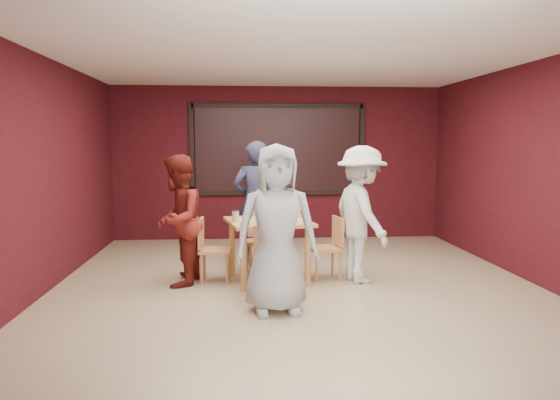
{
  "coord_description": "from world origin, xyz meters",
  "views": [
    {
      "loc": [
        -0.7,
        -6.53,
        1.77
      ],
      "look_at": [
        -0.19,
        0.34,
        1.05
      ],
      "focal_mm": 35.0,
      "sensor_mm": 36.0,
      "label": 1
    }
  ],
  "objects": [
    {
      "name": "diner_left",
      "position": [
        -1.47,
        0.25,
        0.81
      ],
      "size": [
        0.73,
        0.88,
        1.63
      ],
      "primitive_type": "imported",
      "rotation": [
        0.0,
        0.0,
        -1.72
      ],
      "color": "maroon",
      "rests_on": "floor"
    },
    {
      "name": "floor",
      "position": [
        0.0,
        0.0,
        0.0
      ],
      "size": [
        7.0,
        7.0,
        0.0
      ],
      "primitive_type": "plane",
      "color": "tan",
      "rests_on": "ground"
    },
    {
      "name": "dining_table",
      "position": [
        -0.34,
        0.34,
        0.69
      ],
      "size": [
        1.17,
        1.17,
        0.94
      ],
      "color": "tan",
      "rests_on": "floor"
    },
    {
      "name": "window_blinds",
      "position": [
        0.0,
        3.45,
        1.65
      ],
      "size": [
        3.0,
        0.02,
        1.5
      ],
      "primitive_type": "cube",
      "color": "black"
    },
    {
      "name": "chair_front",
      "position": [
        -0.34,
        -0.52,
        0.5
      ],
      "size": [
        0.44,
        0.44,
        0.88
      ],
      "color": "tan",
      "rests_on": "floor"
    },
    {
      "name": "diner_right",
      "position": [
        0.83,
        0.24,
        0.87
      ],
      "size": [
        0.9,
        1.25,
        1.74
      ],
      "primitive_type": "imported",
      "rotation": [
        0.0,
        0.0,
        1.82
      ],
      "color": "silver",
      "rests_on": "floor"
    },
    {
      "name": "chair_back",
      "position": [
        -0.42,
        1.04,
        0.46
      ],
      "size": [
        0.45,
        0.45,
        0.81
      ],
      "color": "tan",
      "rests_on": "floor"
    },
    {
      "name": "chair_left",
      "position": [
        -1.09,
        0.38,
        0.46
      ],
      "size": [
        0.42,
        0.42,
        0.82
      ],
      "color": "tan",
      "rests_on": "floor"
    },
    {
      "name": "chair_right",
      "position": [
        0.47,
        0.42,
        0.46
      ],
      "size": [
        0.45,
        0.45,
        0.81
      ],
      "color": "tan",
      "rests_on": "floor"
    },
    {
      "name": "diner_front",
      "position": [
        -0.32,
        -0.95,
        0.88
      ],
      "size": [
        0.91,
        0.64,
        1.77
      ],
      "primitive_type": "imported",
      "rotation": [
        0.0,
        0.0,
        0.09
      ],
      "color": "#A3A3A3",
      "rests_on": "floor"
    },
    {
      "name": "diner_back",
      "position": [
        -0.48,
        1.47,
        0.9
      ],
      "size": [
        0.73,
        0.55,
        1.8
      ],
      "primitive_type": "imported",
      "rotation": [
        0.0,
        0.0,
        3.33
      ],
      "color": "#2A2C4B",
      "rests_on": "floor"
    }
  ]
}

